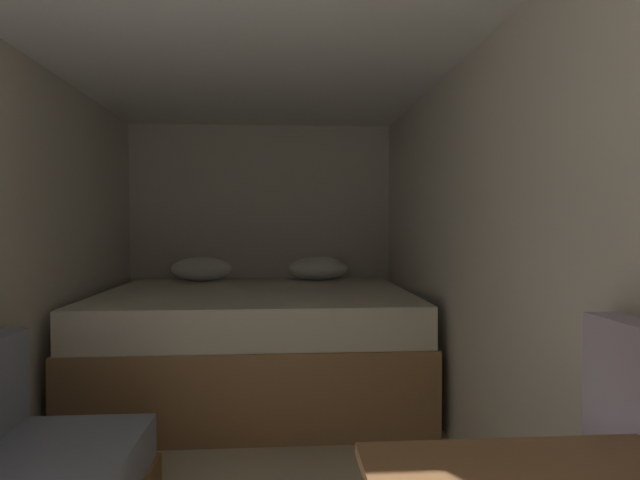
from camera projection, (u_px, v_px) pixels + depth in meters
name	position (u px, v px, depth m)	size (l,w,h in m)	color
wall_back	(262.00, 245.00, 4.59)	(2.37, 0.05, 2.10)	beige
wall_right	(505.00, 264.00, 2.28)	(0.05, 4.75, 2.10)	beige
ceiling_slab	(238.00, 9.00, 2.16)	(2.37, 4.75, 0.05)	white
bed	(257.00, 342.00, 3.69)	(2.15, 1.71, 0.96)	#9E7247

